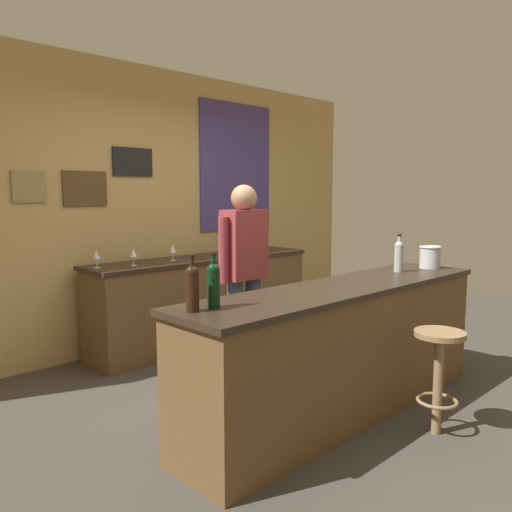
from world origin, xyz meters
The scene contains 15 objects.
ground_plane centered at (0.00, 0.00, 0.00)m, with size 10.00×10.00×0.00m, color #423D38.
back_wall centered at (0.02, 2.03, 1.42)m, with size 6.00×0.09×2.80m.
bar_counter centered at (0.00, -0.40, 0.46)m, with size 2.74×0.60×0.92m.
side_counter centered at (0.40, 1.65, 0.45)m, with size 2.54×0.56×0.90m.
bartender centered at (-0.07, 0.54, 0.94)m, with size 0.52×0.21×1.62m.
bar_stool centered at (0.18, -1.02, 0.46)m, with size 0.32×0.32×0.68m.
wine_bottle_a centered at (-1.24, -0.31, 1.06)m, with size 0.07×0.07×0.31m.
wine_bottle_b centered at (-1.10, -0.32, 1.06)m, with size 0.07×0.07×0.31m.
wine_bottle_c centered at (0.81, -0.35, 1.06)m, with size 0.07×0.07×0.31m.
ice_bucket centered at (1.19, -0.42, 1.02)m, with size 0.19×0.19×0.19m.
wine_glass_a centered at (-0.77, 1.68, 1.01)m, with size 0.07×0.07×0.16m.
wine_glass_b centered at (-0.46, 1.59, 1.01)m, with size 0.07×0.07×0.16m.
wine_glass_c centered at (0.00, 1.63, 1.01)m, with size 0.07×0.07×0.16m.
wine_glass_d centered at (0.69, 1.64, 1.01)m, with size 0.07×0.07×0.16m.
wine_glass_e centered at (1.00, 1.64, 1.01)m, with size 0.07×0.07×0.16m.
Camera 1 is at (-2.88, -2.48, 1.55)m, focal length 36.05 mm.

